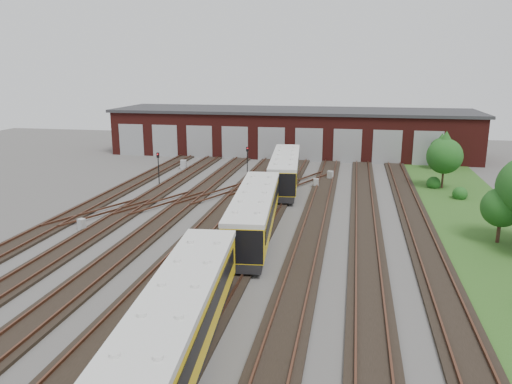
# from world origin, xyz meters

# --- Properties ---
(ground) EXTENTS (120.00, 120.00, 0.00)m
(ground) POSITION_xyz_m (0.00, 0.00, 0.00)
(ground) COLOR #43413E
(ground) RESTS_ON ground
(track_network) EXTENTS (30.40, 70.00, 0.33)m
(track_network) POSITION_xyz_m (-0.17, 0.59, 0.11)
(track_network) COLOR black
(track_network) RESTS_ON ground
(maintenance_shed) EXTENTS (51.00, 12.50, 6.35)m
(maintenance_shed) POSITION_xyz_m (-0.01, 39.97, 3.20)
(maintenance_shed) COLOR #4C1613
(maintenance_shed) RESTS_ON ground
(grass_verge) EXTENTS (8.00, 55.00, 0.05)m
(grass_verge) POSITION_xyz_m (19.00, 10.00, 0.03)
(grass_verge) COLOR #264617
(grass_verge) RESTS_ON ground
(metro_train) EXTENTS (4.06, 47.02, 3.07)m
(metro_train) POSITION_xyz_m (2.00, 2.65, 1.90)
(metro_train) COLOR black
(metro_train) RESTS_ON ground
(signal_mast_0) EXTENTS (0.28, 0.26, 3.39)m
(signal_mast_0) POSITION_xyz_m (-11.44, 17.71, 2.17)
(signal_mast_0) COLOR black
(signal_mast_0) RESTS_ON ground
(signal_mast_1) EXTENTS (0.30, 0.28, 3.31)m
(signal_mast_1) POSITION_xyz_m (0.72, 19.26, 2.14)
(signal_mast_1) COLOR black
(signal_mast_1) RESTS_ON ground
(signal_mast_2) EXTENTS (0.31, 0.30, 3.01)m
(signal_mast_2) POSITION_xyz_m (-3.50, 25.70, 1.95)
(signal_mast_2) COLOR black
(signal_mast_2) RESTS_ON ground
(signal_mast_3) EXTENTS (0.28, 0.27, 2.90)m
(signal_mast_3) POSITION_xyz_m (1.68, 19.59, 1.87)
(signal_mast_3) COLOR black
(signal_mast_3) RESTS_ON ground
(relay_cabinet_0) EXTENTS (0.66, 0.62, 0.89)m
(relay_cabinet_0) POSITION_xyz_m (-11.35, 1.85, 0.45)
(relay_cabinet_0) COLOR #A0A3A5
(relay_cabinet_0) RESTS_ON ground
(relay_cabinet_1) EXTENTS (0.73, 0.63, 1.12)m
(relay_cabinet_1) POSITION_xyz_m (-11.57, 25.96, 0.56)
(relay_cabinet_1) COLOR #A0A3A5
(relay_cabinet_1) RESTS_ON ground
(relay_cabinet_2) EXTENTS (0.59, 0.51, 0.92)m
(relay_cabinet_2) POSITION_xyz_m (1.57, -1.82, 0.46)
(relay_cabinet_2) COLOR #A0A3A5
(relay_cabinet_2) RESTS_ON ground
(relay_cabinet_3) EXTENTS (0.72, 0.66, 0.98)m
(relay_cabinet_3) POSITION_xyz_m (6.41, 23.35, 0.49)
(relay_cabinet_3) COLOR #A0A3A5
(relay_cabinet_3) RESTS_ON ground
(relay_cabinet_4) EXTENTS (0.58, 0.50, 0.89)m
(relay_cabinet_4) POSITION_xyz_m (5.14, 19.50, 0.45)
(relay_cabinet_4) COLOR #A0A3A5
(relay_cabinet_4) RESTS_ON ground
(tree_0) EXTENTS (3.58, 3.58, 5.94)m
(tree_0) POSITION_xyz_m (17.90, 21.39, 3.82)
(tree_0) COLOR #382119
(tree_0) RESTS_ON ground
(tree_1) EXTENTS (2.69, 2.69, 4.45)m
(tree_1) POSITION_xyz_m (19.21, 31.70, 2.86)
(tree_1) COLOR #382119
(tree_1) RESTS_ON ground
(tree_3) EXTENTS (2.79, 2.79, 4.62)m
(tree_3) POSITION_xyz_m (19.13, 4.92, 2.96)
(tree_3) COLOR #382119
(tree_3) RESTS_ON ground
(bush_1) EXTENTS (1.40, 1.40, 1.40)m
(bush_1) POSITION_xyz_m (17.07, 21.47, 0.70)
(bush_1) COLOR #164413
(bush_1) RESTS_ON ground
(bush_2) EXTENTS (1.38, 1.38, 1.38)m
(bush_2) POSITION_xyz_m (18.88, 17.29, 0.69)
(bush_2) COLOR #164413
(bush_2) RESTS_ON ground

